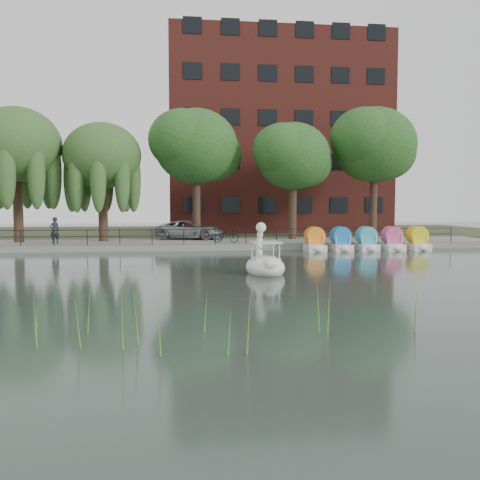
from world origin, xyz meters
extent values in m
plane|color=#374841|center=(0.00, 0.00, 0.00)|extent=(120.00, 120.00, 0.00)
cube|color=gray|center=(0.00, 16.00, 0.20)|extent=(40.00, 6.00, 0.40)
cube|color=gray|center=(0.00, 13.05, 0.20)|extent=(40.00, 0.25, 0.40)
cube|color=#47512D|center=(0.00, 30.00, 0.18)|extent=(60.00, 22.00, 0.36)
cylinder|color=black|center=(0.00, 13.25, 1.35)|extent=(32.00, 0.04, 0.04)
cylinder|color=black|center=(0.00, 13.25, 0.95)|extent=(32.00, 0.04, 0.04)
cylinder|color=black|center=(0.00, 13.25, 0.90)|extent=(0.05, 0.05, 1.00)
cube|color=#4C1E16|center=(7.00, 30.00, 9.36)|extent=(20.00, 10.00, 18.00)
cylinder|color=#473323|center=(-13.00, 16.50, 2.50)|extent=(0.60, 0.60, 4.20)
ellipsoid|color=#4B7033|center=(-13.00, 16.50, 6.91)|extent=(5.88, 5.88, 5.00)
cylinder|color=#473323|center=(-7.50, 17.00, 2.30)|extent=(0.60, 0.60, 3.80)
ellipsoid|color=#4B7033|center=(-7.50, 17.00, 6.29)|extent=(5.32, 5.32, 4.52)
cylinder|color=#473323|center=(-1.00, 18.00, 2.65)|extent=(0.60, 0.60, 4.50)
ellipsoid|color=#38732B|center=(-1.00, 18.00, 7.10)|extent=(6.00, 6.00, 5.10)
cylinder|color=#473323|center=(6.00, 17.50, 2.42)|extent=(0.60, 0.60, 4.05)
ellipsoid|color=#38732B|center=(6.00, 17.50, 6.43)|extent=(5.40, 5.40, 4.59)
cylinder|color=#473323|center=(12.50, 18.50, 2.76)|extent=(0.60, 0.60, 4.72)
ellipsoid|color=#38732B|center=(12.50, 18.50, 7.44)|extent=(6.30, 6.30, 5.36)
imported|color=gray|center=(-1.51, 18.05, 1.19)|extent=(3.88, 6.12, 1.58)
imported|color=gray|center=(0.81, 14.51, 0.90)|extent=(1.11, 1.82, 1.00)
imported|color=black|center=(-10.33, 14.93, 1.39)|extent=(0.86, 0.82, 1.98)
ellipsoid|color=white|center=(1.31, 1.63, 0.29)|extent=(1.77, 2.67, 0.57)
cube|color=white|center=(1.31, 1.54, 0.57)|extent=(1.12, 1.21, 0.29)
cube|color=white|center=(1.31, 1.58, 1.37)|extent=(1.27, 1.36, 0.06)
ellipsoid|color=white|center=(1.37, 0.53, 0.53)|extent=(0.63, 0.50, 0.53)
sphere|color=white|center=(1.26, 2.49, 1.96)|extent=(0.46, 0.46, 0.46)
cone|color=black|center=(1.24, 2.79, 1.93)|extent=(0.21, 0.26, 0.19)
cylinder|color=yellow|center=(1.24, 2.66, 1.94)|extent=(0.25, 0.11, 0.25)
cube|color=white|center=(6.19, 11.85, 0.22)|extent=(1.15, 1.70, 0.44)
cylinder|color=orange|center=(6.19, 11.95, 0.95)|extent=(0.90, 1.20, 0.90)
cube|color=white|center=(7.89, 11.85, 0.22)|extent=(1.15, 1.70, 0.44)
cylinder|color=blue|center=(7.89, 11.95, 0.95)|extent=(0.90, 1.20, 0.90)
cube|color=white|center=(9.59, 11.85, 0.22)|extent=(1.15, 1.70, 0.44)
cylinder|color=#36ABC7|center=(9.59, 11.95, 0.95)|extent=(0.90, 1.20, 0.90)
cube|color=white|center=(11.29, 11.85, 0.22)|extent=(1.15, 1.70, 0.44)
cylinder|color=#DE4C83|center=(11.29, 11.95, 0.95)|extent=(0.90, 1.20, 0.90)
cube|color=white|center=(12.99, 11.85, 0.22)|extent=(1.15, 1.70, 0.44)
cylinder|color=yellow|center=(12.99, 11.95, 0.95)|extent=(0.90, 1.20, 0.90)
camera|label=1|loc=(-2.48, -20.87, 3.05)|focal=40.00mm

